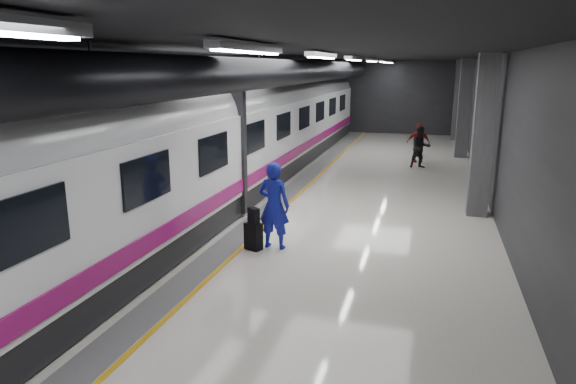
% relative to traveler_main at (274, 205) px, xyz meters
% --- Properties ---
extents(ground, '(40.00, 40.00, 0.00)m').
position_rel_traveler_main_xyz_m(ground, '(0.22, 2.22, -1.02)').
color(ground, silver).
rests_on(ground, ground).
extents(platform_hall, '(10.02, 40.02, 4.51)m').
position_rel_traveler_main_xyz_m(platform_hall, '(-0.06, 3.17, 2.51)').
color(platform_hall, black).
rests_on(platform_hall, ground).
extents(train, '(3.05, 38.00, 4.05)m').
position_rel_traveler_main_xyz_m(train, '(-3.02, 2.22, 1.05)').
color(train, black).
rests_on(train, ground).
extents(traveler_main, '(0.79, 0.55, 2.05)m').
position_rel_traveler_main_xyz_m(traveler_main, '(0.00, 0.00, 0.00)').
color(traveler_main, '#1A19BB').
rests_on(traveler_main, ground).
extents(suitcase_main, '(0.45, 0.37, 0.63)m').
position_rel_traveler_main_xyz_m(suitcase_main, '(-0.43, -0.25, -0.71)').
color(suitcase_main, black).
rests_on(suitcase_main, ground).
extents(shoulder_bag, '(0.32, 0.28, 0.38)m').
position_rel_traveler_main_xyz_m(shoulder_bag, '(-0.40, -0.28, -0.20)').
color(shoulder_bag, black).
rests_on(shoulder_bag, suitcase_main).
extents(traveler_far_a, '(1.02, 0.90, 1.73)m').
position_rel_traveler_main_xyz_m(traveler_far_a, '(3.00, 10.96, -0.16)').
color(traveler_far_a, black).
rests_on(traveler_far_a, ground).
extents(traveler_far_b, '(1.06, 0.59, 1.72)m').
position_rel_traveler_main_xyz_m(traveler_far_b, '(2.86, 12.35, -0.16)').
color(traveler_far_b, maroon).
rests_on(traveler_far_b, ground).
extents(suitcase_far, '(0.40, 0.32, 0.50)m').
position_rel_traveler_main_xyz_m(suitcase_far, '(2.84, 13.84, -0.77)').
color(suitcase_far, black).
rests_on(suitcase_far, ground).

